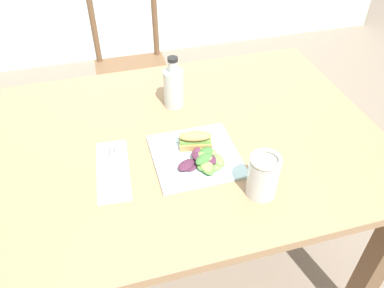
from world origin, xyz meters
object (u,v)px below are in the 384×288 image
plate_lunch (196,156)px  fork_on_napkin (113,165)px  chair_wooden_far (132,69)px  bottle_cold_brew (174,89)px  mason_jar_iced_tea (263,177)px  dining_table (190,161)px  sandwich_half_front (195,139)px

plate_lunch → fork_on_napkin: (-0.25, 0.03, 0.00)m
chair_wooden_far → fork_on_napkin: chair_wooden_far is taller
chair_wooden_far → bottle_cold_brew: bottle_cold_brew is taller
fork_on_napkin → mason_jar_iced_tea: size_ratio=1.44×
bottle_cold_brew → plate_lunch: bearing=-90.7°
dining_table → fork_on_napkin: size_ratio=6.72×
dining_table → fork_on_napkin: (-0.26, -0.08, 0.12)m
sandwich_half_front → mason_jar_iced_tea: size_ratio=0.85×
dining_table → sandwich_half_front: 0.17m
chair_wooden_far → sandwich_half_front: size_ratio=7.96×
dining_table → plate_lunch: 0.16m
mason_jar_iced_tea → sandwich_half_front: bearing=119.0°
chair_wooden_far → plate_lunch: bearing=-87.3°
dining_table → mason_jar_iced_tea: bearing=-67.3°
chair_wooden_far → fork_on_napkin: (-0.20, -1.08, 0.30)m
sandwich_half_front → mason_jar_iced_tea: (0.13, -0.23, 0.02)m
dining_table → fork_on_napkin: bearing=-163.0°
fork_on_napkin → mason_jar_iced_tea: 0.44m
dining_table → chair_wooden_far: 1.02m
chair_wooden_far → plate_lunch: 1.15m
plate_lunch → dining_table: bearing=83.4°
dining_table → sandwich_half_front: (-0.00, -0.07, 0.16)m
dining_table → bottle_cold_brew: 0.26m
bottle_cold_brew → sandwich_half_front: bearing=-88.5°
sandwich_half_front → mason_jar_iced_tea: bearing=-61.0°
plate_lunch → fork_on_napkin: bearing=173.7°
mason_jar_iced_tea → chair_wooden_far: bearing=98.3°
chair_wooden_far → bottle_cold_brew: size_ratio=4.59×
sandwich_half_front → fork_on_napkin: size_ratio=0.59×
chair_wooden_far → bottle_cold_brew: 0.89m
bottle_cold_brew → chair_wooden_far: bearing=94.0°
fork_on_napkin → sandwich_half_front: bearing=2.7°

